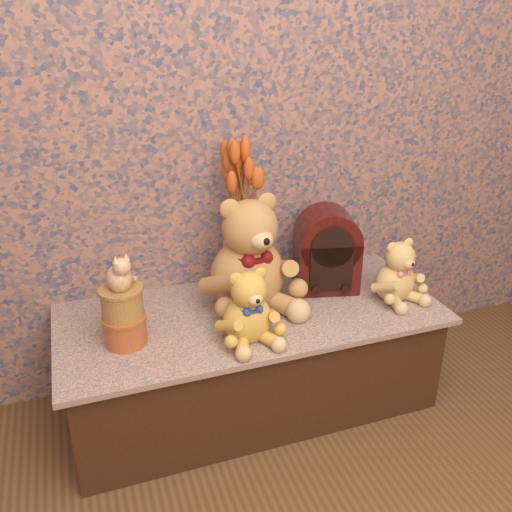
{
  "coord_description": "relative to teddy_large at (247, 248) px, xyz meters",
  "views": [
    {
      "loc": [
        -0.54,
        -0.39,
        1.4
      ],
      "look_at": [
        0.0,
        1.16,
        0.64
      ],
      "focal_mm": 38.31,
      "sensor_mm": 36.0,
      "label": 1
    }
  ],
  "objects": [
    {
      "name": "display_shelf",
      "position": [
        -0.01,
        -0.06,
        -0.42
      ],
      "size": [
        1.36,
        0.59,
        0.4
      ],
      "primitive_type": "cube",
      "color": "#364B6F",
      "rests_on": "ground"
    },
    {
      "name": "teddy_medium",
      "position": [
        -0.07,
        -0.21,
        -0.09
      ],
      "size": [
        0.23,
        0.27,
        0.27
      ],
      "primitive_type": null,
      "rotation": [
        0.0,
        0.0,
        0.08
      ],
      "color": "gold",
      "rests_on": "display_shelf"
    },
    {
      "name": "cat_figurine",
      "position": [
        -0.45,
        -0.11,
        0.04
      ],
      "size": [
        0.12,
        0.13,
        0.13
      ],
      "primitive_type": null,
      "rotation": [
        0.0,
        0.0,
        0.3
      ],
      "color": "silver",
      "rests_on": "biscuit_tin_upper"
    },
    {
      "name": "biscuit_tin_lower",
      "position": [
        -0.45,
        -0.11,
        -0.18
      ],
      "size": [
        0.16,
        0.16,
        0.1
      ],
      "primitive_type": "cylinder",
      "rotation": [
        0.0,
        0.0,
        -0.22
      ],
      "color": "#C48339",
      "rests_on": "display_shelf"
    },
    {
      "name": "biscuit_tin_upper",
      "position": [
        -0.45,
        -0.11,
        -0.08
      ],
      "size": [
        0.16,
        0.16,
        0.1
      ],
      "primitive_type": "cylinder",
      "rotation": [
        0.0,
        0.0,
        0.24
      ],
      "color": "#CEBA5A",
      "rests_on": "biscuit_tin_lower"
    },
    {
      "name": "ceramic_vase",
      "position": [
        0.0,
        0.07,
        -0.12
      ],
      "size": [
        0.16,
        0.16,
        0.22
      ],
      "primitive_type": "cylinder",
      "rotation": [
        0.0,
        0.0,
        0.3
      ],
      "color": "tan",
      "rests_on": "display_shelf"
    },
    {
      "name": "cathedral_radio",
      "position": [
        0.32,
        0.03,
        -0.06
      ],
      "size": [
        0.27,
        0.22,
        0.32
      ],
      "primitive_type": null,
      "rotation": [
        0.0,
        0.0,
        -0.24
      ],
      "color": "#380A0A",
      "rests_on": "display_shelf"
    },
    {
      "name": "teddy_large",
      "position": [
        0.0,
        0.0,
        0.0
      ],
      "size": [
        0.42,
        0.47,
        0.45
      ],
      "primitive_type": null,
      "rotation": [
        0.0,
        0.0,
        0.15
      ],
      "color": "#A3783F",
      "rests_on": "display_shelf"
    },
    {
      "name": "dried_stalks",
      "position": [
        0.0,
        0.07,
        0.2
      ],
      "size": [
        0.27,
        0.27,
        0.42
      ],
      "primitive_type": null,
      "rotation": [
        0.0,
        0.0,
        0.24
      ],
      "color": "#C3521F",
      "rests_on": "ceramic_vase"
    },
    {
      "name": "teddy_small",
      "position": [
        0.53,
        -0.14,
        -0.1
      ],
      "size": [
        0.24,
        0.27,
        0.25
      ],
      "primitive_type": null,
      "rotation": [
        0.0,
        0.0,
        0.18
      ],
      "color": "#E2B86B",
      "rests_on": "display_shelf"
    }
  ]
}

